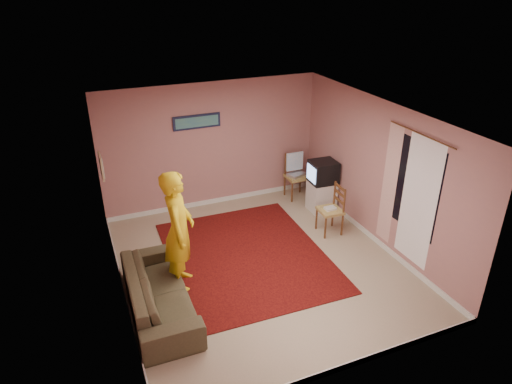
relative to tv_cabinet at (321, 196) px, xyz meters
name	(u,v)px	position (x,y,z in m)	size (l,w,h in m)	color
ground	(260,265)	(-1.95, -1.35, -0.32)	(5.00, 5.00, 0.00)	tan
wall_back	(212,146)	(-1.95, 1.15, 0.98)	(4.50, 0.02, 2.60)	#9D676A
wall_front	(348,288)	(-1.95, -3.85, 0.98)	(4.50, 0.02, 2.60)	#9D676A
wall_left	(113,223)	(-4.20, -1.35, 0.98)	(0.02, 5.00, 2.60)	#9D676A
wall_right	(379,174)	(0.30, -1.35, 0.98)	(0.02, 5.00, 2.60)	#9D676A
ceiling	(261,116)	(-1.95, -1.35, 2.28)	(4.50, 5.00, 0.02)	silver
baseboard_back	(215,201)	(-1.95, 1.14, -0.27)	(4.50, 0.02, 0.10)	silver
baseboard_front	(339,368)	(-1.95, -3.84, -0.27)	(4.50, 0.02, 0.10)	silver
baseboard_left	(125,295)	(-4.19, -1.35, -0.27)	(0.02, 5.00, 0.10)	silver
baseboard_right	(370,236)	(0.29, -1.35, -0.27)	(0.02, 5.00, 0.10)	silver
window	(414,187)	(0.29, -2.25, 1.13)	(0.01, 1.10, 1.50)	black
curtain_sheer	(418,202)	(0.28, -2.40, 0.93)	(0.01, 0.75, 2.10)	white
curtain_floral	(389,185)	(0.26, -1.70, 0.93)	(0.01, 0.35, 2.10)	silver
curtain_rod	(421,134)	(0.25, -2.25, 2.00)	(0.02, 0.02, 1.40)	brown
picture_back	(197,122)	(-2.25, 1.12, 1.53)	(0.95, 0.04, 0.28)	#121733
picture_left	(102,166)	(-4.17, 0.25, 1.23)	(0.04, 0.38, 0.42)	#CBBB8C
area_rug	(247,256)	(-2.06, -1.02, -0.31)	(2.61, 3.26, 0.02)	black
tv_cabinet	(321,196)	(0.00, 0.00, 0.00)	(0.50, 0.45, 0.63)	silver
crt_tv	(323,172)	(-0.01, 0.00, 0.54)	(0.55, 0.49, 0.45)	black
chair_a	(297,172)	(-0.21, 0.73, 0.29)	(0.45, 0.43, 0.54)	tan
dvd_player	(297,175)	(-0.21, 0.73, 0.22)	(0.37, 0.27, 0.06)	#B9B9BF
blue_throw	(295,161)	(-0.21, 0.85, 0.48)	(0.38, 0.05, 0.40)	#9BD4FF
chair_b	(331,205)	(-0.32, -0.85, 0.27)	(0.43, 0.45, 0.52)	tan
game_console	(330,208)	(-0.32, -0.85, 0.19)	(0.21, 0.15, 0.04)	silver
sofa	(159,292)	(-3.75, -1.83, -0.01)	(2.13, 0.83, 0.62)	#4B442D
person	(179,231)	(-3.29, -1.35, 0.66)	(0.71, 0.47, 1.94)	gold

